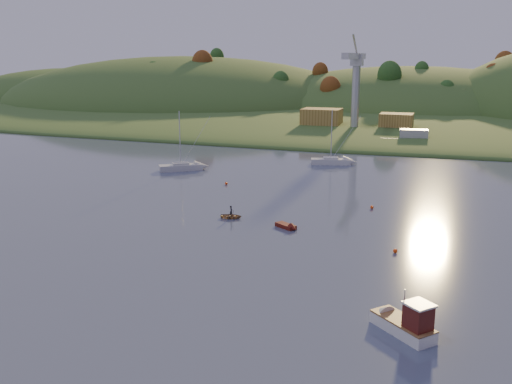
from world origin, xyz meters
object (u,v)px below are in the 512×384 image
(sailboat_near, at_px, (181,167))
(sailboat_far, at_px, (331,161))
(fishing_boat, at_px, (399,320))
(canoe, at_px, (231,216))
(red_tender, at_px, (289,227))

(sailboat_near, height_order, sailboat_far, sailboat_near)
(fishing_boat, distance_m, canoe, 36.54)
(sailboat_near, height_order, red_tender, sailboat_near)
(sailboat_far, bearing_deg, fishing_boat, -88.39)
(fishing_boat, distance_m, sailboat_far, 74.03)
(fishing_boat, bearing_deg, sailboat_far, -31.93)
(sailboat_far, distance_m, red_tender, 47.07)
(fishing_boat, bearing_deg, canoe, -4.49)
(canoe, bearing_deg, sailboat_far, -16.22)
(canoe, distance_m, red_tender, 9.25)
(red_tender, bearing_deg, sailboat_far, 128.63)
(fishing_boat, distance_m, red_tender, 29.17)
(sailboat_near, bearing_deg, red_tender, -79.86)
(sailboat_far, bearing_deg, red_tender, -99.20)
(fishing_boat, xyz_separation_m, canoe, (-25.14, 26.51, -0.64))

